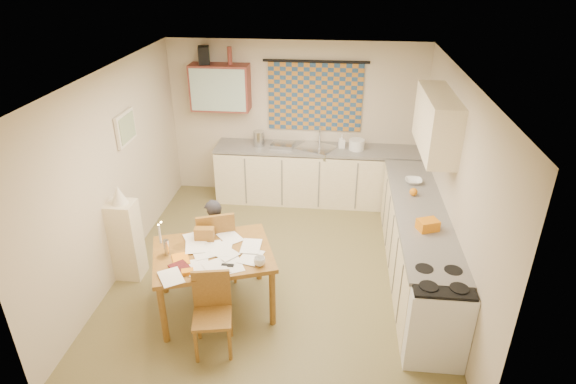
# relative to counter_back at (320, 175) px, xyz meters

# --- Properties ---
(floor) EXTENTS (4.00, 4.50, 0.02)m
(floor) POSITION_rel_counter_back_xyz_m (-0.42, -1.95, -0.46)
(floor) COLOR brown
(floor) RESTS_ON ground
(ceiling) EXTENTS (4.00, 4.50, 0.02)m
(ceiling) POSITION_rel_counter_back_xyz_m (-0.42, -1.95, 2.06)
(ceiling) COLOR white
(ceiling) RESTS_ON floor
(wall_back) EXTENTS (4.00, 0.02, 2.50)m
(wall_back) POSITION_rel_counter_back_xyz_m (-0.42, 0.31, 0.80)
(wall_back) COLOR beige
(wall_back) RESTS_ON floor
(wall_front) EXTENTS (4.00, 0.02, 2.50)m
(wall_front) POSITION_rel_counter_back_xyz_m (-0.42, -4.21, 0.80)
(wall_front) COLOR beige
(wall_front) RESTS_ON floor
(wall_left) EXTENTS (0.02, 4.50, 2.50)m
(wall_left) POSITION_rel_counter_back_xyz_m (-2.43, -1.95, 0.80)
(wall_left) COLOR beige
(wall_left) RESTS_ON floor
(wall_right) EXTENTS (0.02, 4.50, 2.50)m
(wall_right) POSITION_rel_counter_back_xyz_m (1.59, -1.95, 0.80)
(wall_right) COLOR beige
(wall_right) RESTS_ON floor
(window_blind) EXTENTS (1.45, 0.03, 1.05)m
(window_blind) POSITION_rel_counter_back_xyz_m (-0.12, 0.27, 1.20)
(window_blind) COLOR navy
(window_blind) RESTS_ON wall_back
(curtain_rod) EXTENTS (1.60, 0.04, 0.04)m
(curtain_rod) POSITION_rel_counter_back_xyz_m (-0.12, 0.25, 1.75)
(curtain_rod) COLOR black
(curtain_rod) RESTS_ON wall_back
(wall_cabinet) EXTENTS (0.90, 0.34, 0.70)m
(wall_cabinet) POSITION_rel_counter_back_xyz_m (-1.57, 0.13, 1.35)
(wall_cabinet) COLOR maroon
(wall_cabinet) RESTS_ON wall_back
(wall_cabinet_glass) EXTENTS (0.84, 0.02, 0.64)m
(wall_cabinet_glass) POSITION_rel_counter_back_xyz_m (-1.57, -0.04, 1.35)
(wall_cabinet_glass) COLOR #99B2A5
(wall_cabinet_glass) RESTS_ON wall_back
(upper_cabinet_right) EXTENTS (0.34, 1.30, 0.70)m
(upper_cabinet_right) POSITION_rel_counter_back_xyz_m (1.41, -1.40, 1.40)
(upper_cabinet_right) COLOR beige
(upper_cabinet_right) RESTS_ON wall_right
(framed_print) EXTENTS (0.04, 0.50, 0.40)m
(framed_print) POSITION_rel_counter_back_xyz_m (-2.39, -1.55, 1.25)
(framed_print) COLOR beige
(framed_print) RESTS_ON wall_left
(print_canvas) EXTENTS (0.01, 0.42, 0.32)m
(print_canvas) POSITION_rel_counter_back_xyz_m (-2.37, -1.55, 1.25)
(print_canvas) COLOR beige
(print_canvas) RESTS_ON wall_left
(counter_back) EXTENTS (3.30, 0.62, 0.92)m
(counter_back) POSITION_rel_counter_back_xyz_m (0.00, 0.00, 0.00)
(counter_back) COLOR beige
(counter_back) RESTS_ON floor
(counter_right) EXTENTS (0.62, 2.95, 0.92)m
(counter_right) POSITION_rel_counter_back_xyz_m (1.28, -1.85, -0.00)
(counter_right) COLOR beige
(counter_right) RESTS_ON floor
(stove) EXTENTS (0.59, 0.59, 0.91)m
(stove) POSITION_rel_counter_back_xyz_m (1.28, -3.21, 0.00)
(stove) COLOR white
(stove) RESTS_ON floor
(sink) EXTENTS (0.68, 0.63, 0.10)m
(sink) POSITION_rel_counter_back_xyz_m (-0.07, 0.00, 0.43)
(sink) COLOR silver
(sink) RESTS_ON counter_back
(tap) EXTENTS (0.04, 0.04, 0.28)m
(tap) POSITION_rel_counter_back_xyz_m (-0.03, 0.18, 0.61)
(tap) COLOR silver
(tap) RESTS_ON counter_back
(dish_rack) EXTENTS (0.38, 0.34, 0.06)m
(dish_rack) POSITION_rel_counter_back_xyz_m (-0.60, 0.00, 0.50)
(dish_rack) COLOR silver
(dish_rack) RESTS_ON counter_back
(kettle) EXTENTS (0.21, 0.21, 0.24)m
(kettle) POSITION_rel_counter_back_xyz_m (-0.97, 0.00, 0.59)
(kettle) COLOR silver
(kettle) RESTS_ON counter_back
(mixing_bowl) EXTENTS (0.27, 0.27, 0.16)m
(mixing_bowl) POSITION_rel_counter_back_xyz_m (0.55, 0.00, 0.55)
(mixing_bowl) COLOR white
(mixing_bowl) RESTS_ON counter_back
(soap_bottle) EXTENTS (0.13, 0.13, 0.21)m
(soap_bottle) POSITION_rel_counter_back_xyz_m (0.32, 0.05, 0.57)
(soap_bottle) COLOR white
(soap_bottle) RESTS_ON counter_back
(bowl) EXTENTS (0.24, 0.24, 0.05)m
(bowl) POSITION_rel_counter_back_xyz_m (1.28, -1.13, 0.50)
(bowl) COLOR white
(bowl) RESTS_ON counter_right
(orange_bag) EXTENTS (0.26, 0.23, 0.12)m
(orange_bag) POSITION_rel_counter_back_xyz_m (1.28, -2.33, 0.53)
(orange_bag) COLOR orange
(orange_bag) RESTS_ON counter_right
(fruit_orange) EXTENTS (0.10, 0.10, 0.10)m
(fruit_orange) POSITION_rel_counter_back_xyz_m (1.23, -1.50, 0.52)
(fruit_orange) COLOR orange
(fruit_orange) RESTS_ON counter_right
(speaker) EXTENTS (0.20, 0.23, 0.26)m
(speaker) POSITION_rel_counter_back_xyz_m (-1.79, 0.13, 1.83)
(speaker) COLOR black
(speaker) RESTS_ON wall_cabinet
(bottle_green) EXTENTS (0.08, 0.08, 0.26)m
(bottle_green) POSITION_rel_counter_back_xyz_m (-1.74, 0.13, 1.83)
(bottle_green) COLOR #195926
(bottle_green) RESTS_ON wall_cabinet
(bottle_brown) EXTENTS (0.09, 0.09, 0.26)m
(bottle_brown) POSITION_rel_counter_back_xyz_m (-1.40, 0.13, 1.83)
(bottle_brown) COLOR maroon
(bottle_brown) RESTS_ON wall_cabinet
(dining_table) EXTENTS (1.51, 1.32, 0.75)m
(dining_table) POSITION_rel_counter_back_xyz_m (-1.05, -2.77, -0.07)
(dining_table) COLOR brown
(dining_table) RESTS_ON floor
(chair_far) EXTENTS (0.57, 0.57, 0.98)m
(chair_far) POSITION_rel_counter_back_xyz_m (-1.17, -2.21, -0.15)
(chair_far) COLOR brown
(chair_far) RESTS_ON floor
(chair_near) EXTENTS (0.45, 0.45, 0.85)m
(chair_near) POSITION_rel_counter_back_xyz_m (-0.92, -3.39, -0.19)
(chair_near) COLOR brown
(chair_near) RESTS_ON floor
(person) EXTENTS (0.60, 0.56, 1.10)m
(person) POSITION_rel_counter_back_xyz_m (-1.17, -2.21, 0.10)
(person) COLOR black
(person) RESTS_ON floor
(shelf_stand) EXTENTS (0.32, 0.30, 1.02)m
(shelf_stand) POSITION_rel_counter_back_xyz_m (-2.26, -2.27, 0.06)
(shelf_stand) COLOR beige
(shelf_stand) RESTS_ON floor
(lampshade) EXTENTS (0.20, 0.20, 0.22)m
(lampshade) POSITION_rel_counter_back_xyz_m (-2.26, -2.27, 0.68)
(lampshade) COLOR beige
(lampshade) RESTS_ON shelf_stand
(letter_rack) EXTENTS (0.23, 0.12, 0.16)m
(letter_rack) POSITION_rel_counter_back_xyz_m (-1.19, -2.54, 0.38)
(letter_rack) COLOR brown
(letter_rack) RESTS_ON dining_table
(mug) EXTENTS (0.14, 0.14, 0.10)m
(mug) POSITION_rel_counter_back_xyz_m (-0.50, -2.95, 0.35)
(mug) COLOR white
(mug) RESTS_ON dining_table
(magazine) EXTENTS (0.42, 0.42, 0.02)m
(magazine) POSITION_rel_counter_back_xyz_m (-1.36, -3.17, 0.31)
(magazine) COLOR maroon
(magazine) RESTS_ON dining_table
(book) EXTENTS (0.35, 0.36, 0.02)m
(book) POSITION_rel_counter_back_xyz_m (-1.42, -2.98, 0.31)
(book) COLOR orange
(book) RESTS_ON dining_table
(orange_box) EXTENTS (0.14, 0.12, 0.04)m
(orange_box) POSITION_rel_counter_back_xyz_m (-1.21, -3.17, 0.32)
(orange_box) COLOR orange
(orange_box) RESTS_ON dining_table
(eyeglasses) EXTENTS (0.13, 0.05, 0.02)m
(eyeglasses) POSITION_rel_counter_back_xyz_m (-0.83, -3.00, 0.31)
(eyeglasses) COLOR black
(eyeglasses) RESTS_ON dining_table
(candle_holder) EXTENTS (0.08, 0.08, 0.18)m
(candle_holder) POSITION_rel_counter_back_xyz_m (-1.52, -2.86, 0.39)
(candle_holder) COLOR silver
(candle_holder) RESTS_ON dining_table
(candle) EXTENTS (0.03, 0.03, 0.22)m
(candle) POSITION_rel_counter_back_xyz_m (-1.55, -2.91, 0.59)
(candle) COLOR white
(candle) RESTS_ON dining_table
(candle_flame) EXTENTS (0.02, 0.02, 0.02)m
(candle_flame) POSITION_rel_counter_back_xyz_m (-1.54, -2.88, 0.71)
(candle_flame) COLOR #FFCC66
(candle_flame) RESTS_ON dining_table
(papers) EXTENTS (1.03, 1.18, 0.02)m
(papers) POSITION_rel_counter_back_xyz_m (-1.02, -2.79, 0.31)
(papers) COLOR white
(papers) RESTS_ON dining_table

